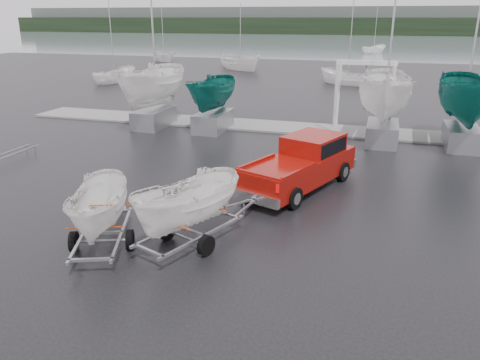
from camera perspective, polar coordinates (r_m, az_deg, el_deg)
ground_plane at (r=17.53m, az=-9.69°, el=-2.49°), size 120.00×120.00×0.00m
lake at (r=114.91m, az=13.65°, el=15.60°), size 300.00×300.00×0.00m
dock at (r=29.19m, az=1.64°, el=6.70°), size 30.00×3.00×0.12m
treeline at (r=184.67m, az=15.31°, el=17.63°), size 300.00×8.00×6.00m
far_hill at (r=192.64m, az=15.47°, el=18.26°), size 300.00×6.00×10.00m
pickup_truck at (r=18.58m, az=7.75°, el=2.23°), size 3.99×6.23×1.96m
trailer_hitched at (r=13.20m, az=-6.40°, el=1.90°), size 2.40×3.78×4.60m
trailer_parked at (r=13.62m, az=-17.14°, el=1.18°), size 2.41×3.78×4.38m
boat_hoist at (r=27.76m, az=14.96°, el=10.91°), size 3.30×2.18×4.12m
keelboat_0 at (r=28.80m, az=-10.87°, el=14.61°), size 2.65×3.20×10.83m
keelboat_1 at (r=27.56m, az=-3.38°, el=12.58°), size 2.06×3.20×6.57m
keelboat_2 at (r=25.57m, az=17.76°, el=13.78°), size 2.73×3.20×10.91m
keelboat_3 at (r=26.21m, az=26.53°, el=12.51°), size 2.64×3.20×10.82m
moored_boat_0 at (r=51.00m, az=-14.97°, el=11.46°), size 2.61×2.66×10.98m
moored_boat_1 at (r=61.59m, az=0.05°, el=13.34°), size 4.33×4.32×12.02m
moored_boat_2 at (r=48.80m, az=12.96°, el=11.29°), size 3.12×3.08×11.10m
moored_boat_4 at (r=74.03m, az=-9.23°, el=14.11°), size 3.39×3.39×11.14m
moored_boat_5 at (r=91.85m, az=15.96°, el=14.61°), size 3.33×3.35×11.19m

